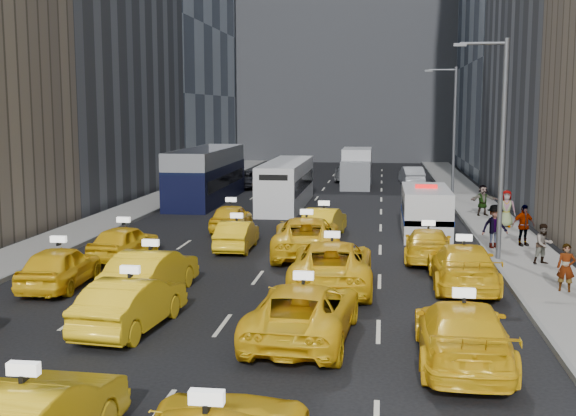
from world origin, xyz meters
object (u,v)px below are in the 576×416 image
city_bus (286,184)px  box_truck (357,168)px  double_decker (207,176)px  pedestrian_0 (566,268)px  nypd_van (426,212)px

city_bus → box_truck: (4.04, 12.15, 0.06)m
double_decker → box_truck: size_ratio=1.80×
pedestrian_0 → double_decker: bearing=145.6°
box_truck → pedestrian_0: box_truck is taller
city_bus → box_truck: 12.80m
double_decker → nypd_van: bearing=-32.0°
nypd_van → double_decker: size_ratio=0.49×
city_bus → pedestrian_0: 24.20m
box_truck → pedestrian_0: (8.20, -33.03, -0.54)m
pedestrian_0 → box_truck: bearing=121.2°
double_decker → city_bus: size_ratio=1.09×
city_bus → pedestrian_0: city_bus is taller
box_truck → pedestrian_0: size_ratio=4.25×
nypd_van → double_decker: bearing=147.4°
nypd_van → pedestrian_0: 12.00m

